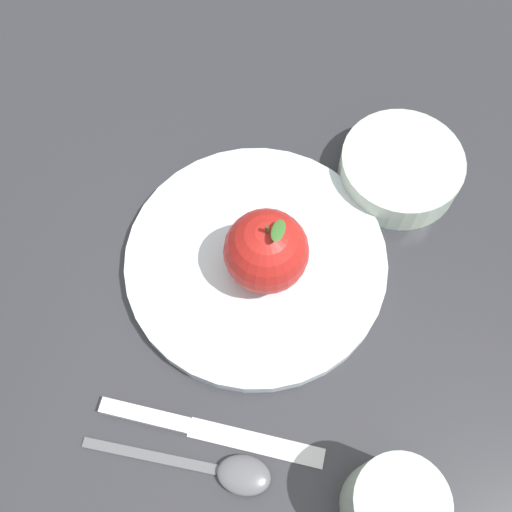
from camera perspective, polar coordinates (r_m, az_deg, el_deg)
name	(u,v)px	position (r m, az deg, el deg)	size (l,w,h in m)	color
ground_plane	(240,275)	(0.61, -1.51, -1.85)	(2.40, 2.40, 0.00)	#2D2D33
dinner_plate	(256,260)	(0.61, 0.00, -0.42)	(0.27, 0.27, 0.02)	silver
apple	(266,251)	(0.56, 0.98, 0.45)	(0.08, 0.08, 0.09)	#B21E19
side_bowl	(401,167)	(0.66, 13.68, 8.29)	(0.13, 0.13, 0.04)	#B2C6B2
cup	(393,505)	(0.53, 12.95, -22.14)	(0.07, 0.07, 0.08)	#B2C6B2
knife	(190,426)	(0.57, -6.34, -15.89)	(0.21, 0.03, 0.01)	silver
spoon	(222,471)	(0.56, -3.22, -19.81)	(0.17, 0.04, 0.01)	#59595E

